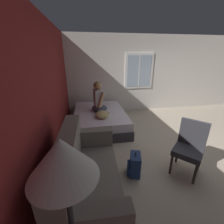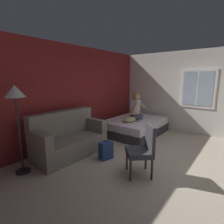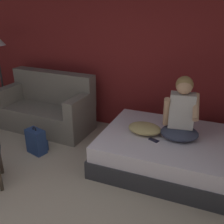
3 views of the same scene
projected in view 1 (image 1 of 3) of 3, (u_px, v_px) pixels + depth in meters
name	position (u px, v px, depth m)	size (l,w,h in m)	color
ground_plane	(186.00, 145.00, 3.64)	(40.00, 40.00, 0.00)	tan
wall_back_accent	(45.00, 97.00, 2.67)	(10.12, 0.16, 2.70)	maroon
wall_side_with_window	(148.00, 74.00, 5.57)	(0.19, 7.31, 2.70)	silver
bed	(100.00, 119.00, 4.50)	(2.05, 1.51, 0.48)	#2D2D33
couch	(86.00, 177.00, 2.16)	(1.73, 0.89, 1.04)	slate
side_chair	(190.00, 146.00, 2.67)	(0.65, 0.65, 0.98)	#382D23
person_seated	(99.00, 99.00, 4.35)	(0.58, 0.51, 0.88)	#383D51
backpack	(135.00, 165.00, 2.70)	(0.34, 0.29, 0.46)	navy
throw_pillow	(102.00, 114.00, 4.02)	(0.48, 0.36, 0.14)	tan
cell_phone	(108.00, 114.00, 4.23)	(0.07, 0.14, 0.01)	black
floor_lamp	(66.00, 183.00, 0.78)	(0.36, 0.36, 1.70)	black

